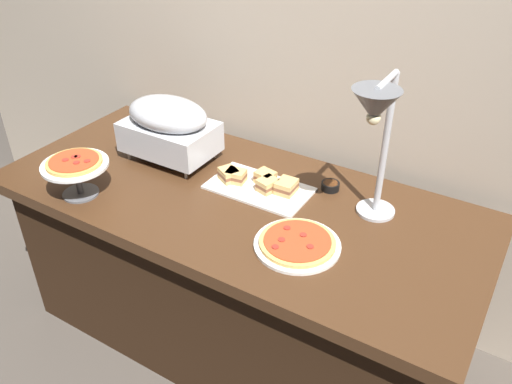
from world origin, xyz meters
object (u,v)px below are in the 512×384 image
(heat_lamp, at_px, (376,120))
(pizza_plate_center, at_px, (75,167))
(sauce_cup_far, at_px, (330,186))
(pizza_plate_front, at_px, (297,243))
(sauce_cup_near, at_px, (140,129))
(chafing_dish, at_px, (169,126))
(sandwich_platter, at_px, (258,184))

(heat_lamp, distance_m, pizza_plate_center, 1.11)
(sauce_cup_far, bearing_deg, heat_lamp, -42.40)
(sauce_cup_far, bearing_deg, pizza_plate_center, -146.66)
(heat_lamp, bearing_deg, pizza_plate_center, -161.25)
(pizza_plate_center, bearing_deg, heat_lamp, 18.75)
(pizza_plate_front, height_order, sauce_cup_near, sauce_cup_near)
(pizza_plate_center, bearing_deg, sauce_cup_near, 107.29)
(chafing_dish, xyz_separation_m, heat_lamp, (0.89, -0.06, 0.27))
(sandwich_platter, xyz_separation_m, sauce_cup_far, (0.24, 0.14, -0.01))
(chafing_dish, bearing_deg, sauce_cup_far, 10.44)
(chafing_dish, bearing_deg, sandwich_platter, -1.81)
(pizza_plate_center, distance_m, sauce_cup_near, 0.55)
(sauce_cup_far, bearing_deg, sandwich_platter, -149.99)
(pizza_plate_center, distance_m, sandwich_platter, 0.69)
(sauce_cup_near, bearing_deg, heat_lamp, -8.37)
(pizza_plate_center, bearing_deg, chafing_dish, 73.43)
(sauce_cup_far, bearing_deg, chafing_dish, -169.56)
(heat_lamp, distance_m, sauce_cup_far, 0.49)
(heat_lamp, xyz_separation_m, pizza_plate_front, (-0.15, -0.19, -0.41))
(sandwich_platter, distance_m, sauce_cup_far, 0.28)
(sauce_cup_near, bearing_deg, chafing_dish, -21.67)
(pizza_plate_front, bearing_deg, chafing_dish, 160.97)
(chafing_dish, relative_size, pizza_plate_center, 1.53)
(pizza_plate_front, bearing_deg, sandwich_platter, 140.93)
(pizza_plate_front, relative_size, sauce_cup_far, 4.10)
(chafing_dish, xyz_separation_m, pizza_plate_center, (-0.12, -0.40, -0.03))
(chafing_dish, relative_size, sauce_cup_far, 5.35)
(chafing_dish, bearing_deg, pizza_plate_front, -19.03)
(chafing_dish, xyz_separation_m, sauce_cup_near, (-0.28, 0.11, -0.13))
(heat_lamp, xyz_separation_m, sauce_cup_far, (-0.20, 0.19, -0.41))
(chafing_dish, xyz_separation_m, sandwich_platter, (0.44, -0.01, -0.13))
(sandwich_platter, bearing_deg, chafing_dish, 178.19)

